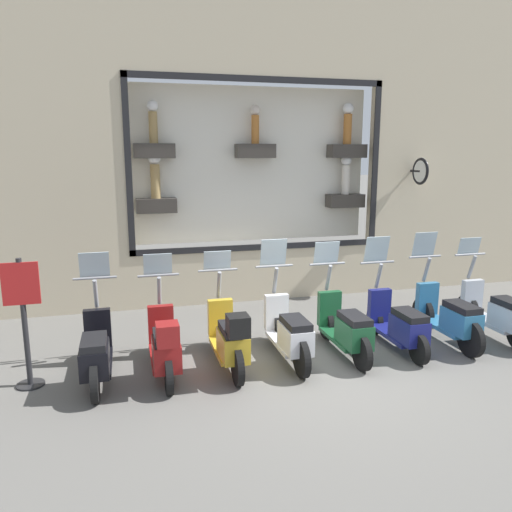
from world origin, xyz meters
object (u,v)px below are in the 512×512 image
object	(u,v)px
scooter_green_3	(346,328)
scooter_teal_1	(449,317)
scooter_silver_0	(497,313)
scooter_yellow_5	(230,338)
scooter_red_6	(165,345)
scooter_navy_2	(399,324)
scooter_black_7	(96,352)
shop_sign_post	(24,318)
scooter_white_4	(289,333)

from	to	relation	value
scooter_green_3	scooter_teal_1	bearing A→B (deg)	-89.80
scooter_silver_0	scooter_green_3	size ratio (longest dim) A/B	1.00
scooter_teal_1	scooter_yellow_5	bearing A→B (deg)	91.09
scooter_red_6	scooter_silver_0	bearing A→B (deg)	-89.24
scooter_navy_2	scooter_green_3	distance (m)	0.90
scooter_black_7	shop_sign_post	world-z (taller)	shop_sign_post
scooter_teal_1	scooter_navy_2	bearing A→B (deg)	90.57
scooter_white_4	scooter_silver_0	bearing A→B (deg)	-90.05
scooter_red_6	shop_sign_post	xyz separation A→B (m)	(0.19, 1.76, 0.47)
scooter_teal_1	scooter_green_3	bearing A→B (deg)	90.20
scooter_silver_0	scooter_green_3	world-z (taller)	scooter_green_3
scooter_navy_2	scooter_white_4	xyz separation A→B (m)	(0.01, 1.80, 0.03)
scooter_green_3	scooter_red_6	bearing A→B (deg)	91.49
scooter_green_3	scooter_black_7	size ratio (longest dim) A/B	1.00
scooter_teal_1	scooter_green_3	world-z (taller)	scooter_teal_1
scooter_silver_0	scooter_white_4	size ratio (longest dim) A/B	1.00
scooter_navy_2	scooter_yellow_5	world-z (taller)	scooter_navy_2
scooter_teal_1	scooter_green_3	size ratio (longest dim) A/B	1.01
scooter_teal_1	scooter_red_6	world-z (taller)	scooter_teal_1
scooter_yellow_5	shop_sign_post	world-z (taller)	shop_sign_post
scooter_green_3	scooter_black_7	xyz separation A→B (m)	(-0.00, 3.59, -0.00)
scooter_navy_2	scooter_yellow_5	xyz separation A→B (m)	(-0.06, 2.69, 0.05)
scooter_silver_0	shop_sign_post	bearing A→B (deg)	89.01
scooter_silver_0	scooter_green_3	distance (m)	2.69
scooter_navy_2	scooter_green_3	bearing A→B (deg)	89.83
scooter_teal_1	scooter_navy_2	distance (m)	0.90
scooter_white_4	shop_sign_post	distance (m)	3.59
scooter_yellow_5	scooter_teal_1	bearing A→B (deg)	-88.91
scooter_teal_1	scooter_white_4	world-z (taller)	scooter_teal_1
scooter_yellow_5	scooter_green_3	bearing A→B (deg)	-88.01
scooter_silver_0	scooter_teal_1	bearing A→B (deg)	89.68
scooter_navy_2	scooter_white_4	world-z (taller)	scooter_white_4
scooter_navy_2	scooter_yellow_5	distance (m)	2.69
scooter_navy_2	scooter_white_4	bearing A→B (deg)	89.77
scooter_teal_1	scooter_black_7	xyz separation A→B (m)	(-0.01, 5.39, -0.02)
scooter_silver_0	scooter_navy_2	world-z (taller)	scooter_navy_2
scooter_teal_1	scooter_yellow_5	size ratio (longest dim) A/B	1.01
scooter_white_4	scooter_yellow_5	xyz separation A→B (m)	(-0.07, 0.90, 0.03)
scooter_green_3	scooter_red_6	distance (m)	2.69
scooter_green_3	scooter_yellow_5	distance (m)	1.80
scooter_yellow_5	scooter_black_7	world-z (taller)	scooter_black_7
scooter_green_3	shop_sign_post	xyz separation A→B (m)	(0.13, 4.45, 0.50)
scooter_teal_1	scooter_black_7	world-z (taller)	scooter_teal_1
scooter_teal_1	scooter_navy_2	xyz separation A→B (m)	(-0.01, 0.90, -0.03)
scooter_white_4	scooter_yellow_5	size ratio (longest dim) A/B	1.00
scooter_red_6	shop_sign_post	size ratio (longest dim) A/B	1.04
scooter_silver_0	scooter_green_3	bearing A→B (deg)	90.03
scooter_yellow_5	scooter_black_7	xyz separation A→B (m)	(0.06, 1.80, -0.04)
scooter_green_3	scooter_yellow_5	world-z (taller)	scooter_green_3
scooter_white_4	scooter_yellow_5	bearing A→B (deg)	94.26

